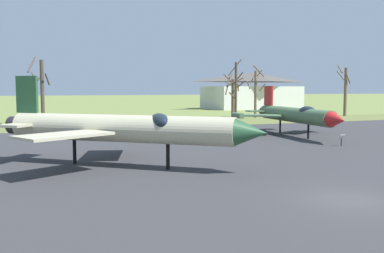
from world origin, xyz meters
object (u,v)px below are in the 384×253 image
jet_fighter_front_left (123,128)px  jet_fighter_front_right (295,115)px  info_placard_front_right (341,139)px  visitor_building (252,91)px

jet_fighter_front_left → jet_fighter_front_right: jet_fighter_front_left is taller
jet_fighter_front_right → info_placard_front_right: (-0.87, -8.00, -1.60)m
jet_fighter_front_left → visitor_building: (47.30, 67.47, 1.76)m
jet_fighter_front_left → visitor_building: 82.42m
jet_fighter_front_left → info_placard_front_right: size_ratio=14.43×
jet_fighter_front_left → info_placard_front_right: jet_fighter_front_left is taller
jet_fighter_front_left → jet_fighter_front_right: size_ratio=0.91×
info_placard_front_right → jet_fighter_front_right: bearing=83.8°
jet_fighter_front_right → jet_fighter_front_left: bearing=-151.9°
info_placard_front_right → visitor_building: visitor_building is taller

